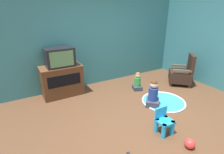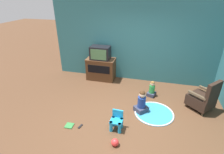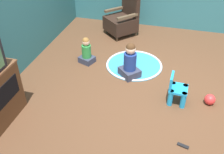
{
  "view_description": "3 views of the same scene",
  "coord_description": "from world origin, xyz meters",
  "px_view_note": "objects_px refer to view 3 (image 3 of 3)",
  "views": [
    {
      "loc": [
        -2.19,
        -2.27,
        2.12
      ],
      "look_at": [
        -0.54,
        0.57,
        0.84
      ],
      "focal_mm": 28.0,
      "sensor_mm": 36.0,
      "label": 1
    },
    {
      "loc": [
        0.65,
        -3.6,
        2.97
      ],
      "look_at": [
        -0.43,
        0.56,
        0.85
      ],
      "focal_mm": 28.0,
      "sensor_mm": 36.0,
      "label": 2
    },
    {
      "loc": [
        -3.31,
        -0.33,
        2.66
      ],
      "look_at": [
        -0.54,
        0.43,
        0.63
      ],
      "focal_mm": 42.0,
      "sensor_mm": 36.0,
      "label": 3
    }
  ],
  "objects_px": {
    "toy_ball": "(210,99)",
    "remote_control": "(183,146)",
    "child_watching_center": "(86,52)",
    "child_watching_left": "(130,62)",
    "yellow_kid_chair": "(177,91)",
    "black_armchair": "(123,20)"
  },
  "relations": [
    {
      "from": "black_armchair",
      "to": "child_watching_left",
      "type": "bearing_deg",
      "value": -29.8
    },
    {
      "from": "yellow_kid_chair",
      "to": "child_watching_center",
      "type": "bearing_deg",
      "value": 69.3
    },
    {
      "from": "yellow_kid_chair",
      "to": "remote_control",
      "type": "relative_size",
      "value": 3.05
    },
    {
      "from": "black_armchair",
      "to": "toy_ball",
      "type": "bearing_deg",
      "value": -5.0
    },
    {
      "from": "remote_control",
      "to": "child_watching_left",
      "type": "bearing_deg",
      "value": -39.19
    },
    {
      "from": "black_armchair",
      "to": "remote_control",
      "type": "distance_m",
      "value": 3.35
    },
    {
      "from": "child_watching_center",
      "to": "remote_control",
      "type": "distance_m",
      "value": 2.47
    },
    {
      "from": "black_armchair",
      "to": "child_watching_center",
      "type": "height_order",
      "value": "black_armchair"
    },
    {
      "from": "child_watching_center",
      "to": "child_watching_left",
      "type": "bearing_deg",
      "value": -174.31
    },
    {
      "from": "child_watching_center",
      "to": "black_armchair",
      "type": "bearing_deg",
      "value": -84.27
    },
    {
      "from": "black_armchair",
      "to": "child_watching_left",
      "type": "relative_size",
      "value": 1.44
    },
    {
      "from": "black_armchair",
      "to": "yellow_kid_chair",
      "type": "bearing_deg",
      "value": -14.9
    },
    {
      "from": "toy_ball",
      "to": "child_watching_left",
      "type": "bearing_deg",
      "value": 72.9
    },
    {
      "from": "toy_ball",
      "to": "remote_control",
      "type": "bearing_deg",
      "value": 160.23
    },
    {
      "from": "yellow_kid_chair",
      "to": "child_watching_left",
      "type": "distance_m",
      "value": 0.97
    },
    {
      "from": "yellow_kid_chair",
      "to": "child_watching_center",
      "type": "height_order",
      "value": "child_watching_center"
    },
    {
      "from": "yellow_kid_chair",
      "to": "toy_ball",
      "type": "relative_size",
      "value": 2.88
    },
    {
      "from": "child_watching_left",
      "to": "toy_ball",
      "type": "distance_m",
      "value": 1.41
    },
    {
      "from": "black_armchair",
      "to": "toy_ball",
      "type": "relative_size",
      "value": 5.6
    },
    {
      "from": "child_watching_left",
      "to": "remote_control",
      "type": "xyz_separation_m",
      "value": [
        -1.37,
        -1.0,
        -0.27
      ]
    },
    {
      "from": "child_watching_left",
      "to": "remote_control",
      "type": "height_order",
      "value": "child_watching_left"
    },
    {
      "from": "black_armchair",
      "to": "yellow_kid_chair",
      "type": "xyz_separation_m",
      "value": [
        -2.1,
        -1.35,
        -0.14
      ]
    }
  ]
}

